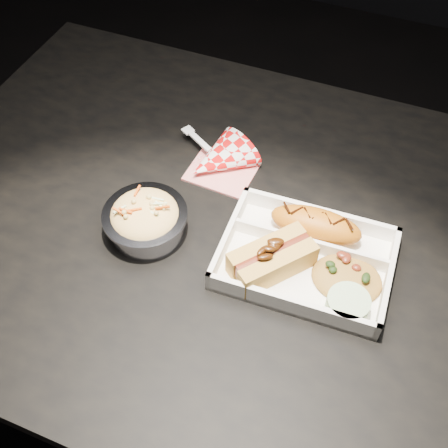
{
  "coord_description": "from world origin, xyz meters",
  "views": [
    {
      "loc": [
        0.15,
        -0.53,
        1.45
      ],
      "look_at": [
        -0.04,
        -0.05,
        0.81
      ],
      "focal_mm": 45.0,
      "sensor_mm": 36.0,
      "label": 1
    }
  ],
  "objects_px": {
    "fried_pastry": "(316,225)",
    "food_tray": "(305,261)",
    "dining_table": "(256,263)",
    "hotdog": "(272,257)",
    "napkin_fork": "(218,160)",
    "foil_coleslaw_cup": "(145,218)"
  },
  "relations": [
    {
      "from": "dining_table",
      "to": "food_tray",
      "type": "height_order",
      "value": "food_tray"
    },
    {
      "from": "hotdog",
      "to": "foil_coleslaw_cup",
      "type": "height_order",
      "value": "foil_coleslaw_cup"
    },
    {
      "from": "fried_pastry",
      "to": "foil_coleslaw_cup",
      "type": "bearing_deg",
      "value": -160.63
    },
    {
      "from": "hotdog",
      "to": "foil_coleslaw_cup",
      "type": "bearing_deg",
      "value": 129.63
    },
    {
      "from": "food_tray",
      "to": "napkin_fork",
      "type": "height_order",
      "value": "napkin_fork"
    },
    {
      "from": "dining_table",
      "to": "hotdog",
      "type": "distance_m",
      "value": 0.15
    },
    {
      "from": "fried_pastry",
      "to": "napkin_fork",
      "type": "xyz_separation_m",
      "value": [
        -0.2,
        0.09,
        -0.01
      ]
    },
    {
      "from": "food_tray",
      "to": "napkin_fork",
      "type": "bearing_deg",
      "value": 142.21
    },
    {
      "from": "dining_table",
      "to": "foil_coleslaw_cup",
      "type": "distance_m",
      "value": 0.21
    },
    {
      "from": "food_tray",
      "to": "foil_coleslaw_cup",
      "type": "relative_size",
      "value": 1.96
    },
    {
      "from": "dining_table",
      "to": "napkin_fork",
      "type": "height_order",
      "value": "napkin_fork"
    },
    {
      "from": "hotdog",
      "to": "napkin_fork",
      "type": "distance_m",
      "value": 0.23
    },
    {
      "from": "food_tray",
      "to": "hotdog",
      "type": "distance_m",
      "value": 0.06
    },
    {
      "from": "dining_table",
      "to": "foil_coleslaw_cup",
      "type": "height_order",
      "value": "foil_coleslaw_cup"
    },
    {
      "from": "hotdog",
      "to": "foil_coleslaw_cup",
      "type": "distance_m",
      "value": 0.2
    },
    {
      "from": "hotdog",
      "to": "napkin_fork",
      "type": "bearing_deg",
      "value": 81.1
    },
    {
      "from": "fried_pastry",
      "to": "food_tray",
      "type": "bearing_deg",
      "value": -87.69
    },
    {
      "from": "fried_pastry",
      "to": "napkin_fork",
      "type": "distance_m",
      "value": 0.21
    },
    {
      "from": "napkin_fork",
      "to": "dining_table",
      "type": "bearing_deg",
      "value": -13.19
    },
    {
      "from": "dining_table",
      "to": "foil_coleslaw_cup",
      "type": "xyz_separation_m",
      "value": [
        -0.16,
        -0.07,
        0.12
      ]
    },
    {
      "from": "napkin_fork",
      "to": "foil_coleslaw_cup",
      "type": "bearing_deg",
      "value": -75.78
    },
    {
      "from": "dining_table",
      "to": "food_tray",
      "type": "relative_size",
      "value": 4.67
    }
  ]
}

